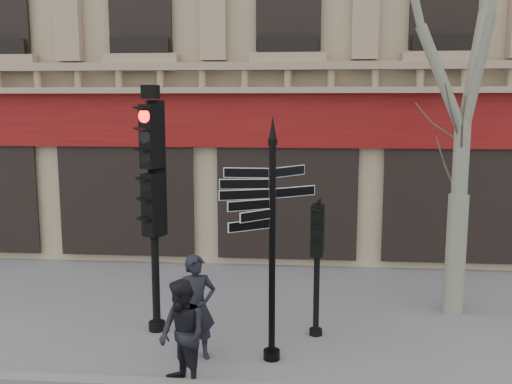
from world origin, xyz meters
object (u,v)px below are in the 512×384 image
(fingerpost, at_px, (272,199))
(pedestrian_a, at_px, (196,307))
(traffic_signal_main, at_px, (153,179))
(pedestrian_b, at_px, (182,335))
(traffic_signal_secondary, at_px, (317,245))

(fingerpost, xyz_separation_m, pedestrian_a, (-1.18, -0.06, -1.73))
(traffic_signal_main, xyz_separation_m, pedestrian_b, (0.90, -1.99, -1.93))
(traffic_signal_secondary, bearing_deg, traffic_signal_main, -171.01)
(fingerpost, distance_m, traffic_signal_main, 2.33)
(traffic_signal_main, xyz_separation_m, pedestrian_a, (0.93, -1.05, -1.88))
(traffic_signal_main, bearing_deg, pedestrian_b, -45.15)
(pedestrian_a, distance_m, pedestrian_b, 0.95)
(pedestrian_a, bearing_deg, traffic_signal_main, 108.33)
(pedestrian_a, relative_size, pedestrian_b, 1.07)
(fingerpost, distance_m, pedestrian_a, 2.09)
(traffic_signal_secondary, xyz_separation_m, pedestrian_b, (-1.91, -2.02, -0.83))
(fingerpost, bearing_deg, traffic_signal_main, 131.67)
(traffic_signal_secondary, height_order, pedestrian_a, traffic_signal_secondary)
(pedestrian_a, bearing_deg, pedestrian_b, -114.58)
(traffic_signal_main, distance_m, pedestrian_a, 2.34)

